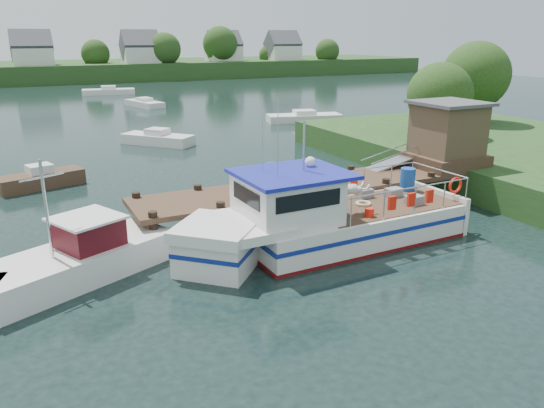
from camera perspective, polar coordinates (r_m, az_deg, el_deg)
name	(u,v)px	position (r m, az deg, el deg)	size (l,w,h in m)	color
ground_plane	(278,221)	(22.18, 0.61, -1.80)	(160.00, 160.00, 0.00)	black
far_shore	(64,68)	(101.61, -21.46, 13.49)	(140.00, 42.55, 9.22)	#284A1E
dock	(404,154)	(25.09, 14.06, 5.29)	(16.60, 3.00, 4.78)	#473121
lobster_boat	(321,221)	(19.16, 5.31, -1.85)	(11.78, 3.70, 5.59)	silver
work_boat	(67,263)	(17.80, -21.23, -5.91)	(7.37, 4.79, 4.01)	silver
moored_rowboat	(41,179)	(29.37, -23.61, 2.48)	(4.33, 2.46, 1.20)	#473121
moored_far	(109,91)	(74.42, -17.16, 11.51)	(6.88, 3.28, 1.12)	silver
moored_b	(158,139)	(38.69, -12.20, 6.89)	(4.74, 5.04, 1.14)	silver
moored_c	(304,117)	(48.28, 3.49, 9.28)	(6.95, 3.84, 1.04)	silver
moored_d	(144,103)	(60.55, -13.56, 10.50)	(3.36, 5.99, 0.97)	silver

